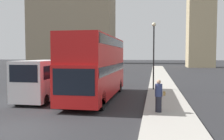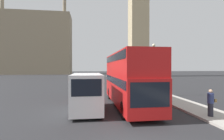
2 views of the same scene
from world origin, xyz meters
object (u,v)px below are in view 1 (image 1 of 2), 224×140
(white_van, at_px, (42,79))
(pedestrian, at_px, (159,96))
(parked_sedan, at_px, (111,68))
(red_double_decker_bus, at_px, (97,65))
(street_lamp, at_px, (154,46))

(white_van, bearing_deg, pedestrian, -19.66)
(white_van, relative_size, parked_sedan, 1.15)
(red_double_decker_bus, distance_m, white_van, 3.89)
(pedestrian, bearing_deg, parked_sedan, 104.29)
(parked_sedan, bearing_deg, street_lamp, -71.34)
(pedestrian, bearing_deg, street_lamp, 92.15)
(red_double_decker_bus, bearing_deg, parked_sedan, 97.78)
(red_double_decker_bus, relative_size, white_van, 1.99)
(pedestrian, xyz_separation_m, street_lamp, (-0.33, 8.83, 2.95))
(white_van, bearing_deg, street_lamp, 38.90)
(white_van, height_order, pedestrian, white_van)
(red_double_decker_bus, height_order, white_van, red_double_decker_bus)
(red_double_decker_bus, relative_size, parked_sedan, 2.29)
(street_lamp, bearing_deg, white_van, -141.10)
(red_double_decker_bus, xyz_separation_m, street_lamp, (4.02, 4.59, 1.50))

